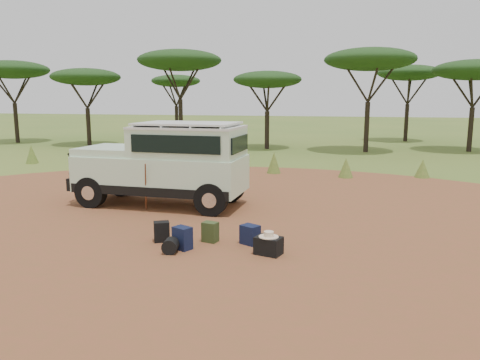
% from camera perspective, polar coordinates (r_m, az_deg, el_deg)
% --- Properties ---
extents(ground, '(140.00, 140.00, 0.00)m').
position_cam_1_polar(ground, '(11.59, -3.03, -5.98)').
color(ground, '#486A25').
rests_on(ground, ground).
extents(dirt_clearing, '(23.00, 23.00, 0.01)m').
position_cam_1_polar(dirt_clearing, '(11.59, -3.03, -5.96)').
color(dirt_clearing, brown).
rests_on(dirt_clearing, ground).
extents(grass_fringe, '(36.60, 1.60, 0.90)m').
position_cam_1_polar(grass_fringe, '(19.79, 4.42, 1.91)').
color(grass_fringe, '#486A25').
rests_on(grass_fringe, ground).
extents(acacia_treeline, '(46.70, 13.20, 6.26)m').
position_cam_1_polar(acacia_treeline, '(30.63, 9.15, 13.07)').
color(acacia_treeline, black).
rests_on(acacia_treeline, ground).
extents(safari_vehicle, '(5.21, 2.22, 2.48)m').
position_cam_1_polar(safari_vehicle, '(14.04, -8.96, 1.75)').
color(safari_vehicle, silver).
rests_on(safari_vehicle, ground).
extents(walking_staff, '(0.29, 0.52, 1.42)m').
position_cam_1_polar(walking_staff, '(13.34, -11.42, -0.90)').
color(walking_staff, brown).
rests_on(walking_staff, ground).
extents(backpack_black, '(0.41, 0.37, 0.46)m').
position_cam_1_polar(backpack_black, '(10.67, -9.53, -6.24)').
color(backpack_black, black).
rests_on(backpack_black, ground).
extents(backpack_navy, '(0.46, 0.41, 0.49)m').
position_cam_1_polar(backpack_navy, '(10.08, -7.03, -7.05)').
color(backpack_navy, '#12193B').
rests_on(backpack_navy, ground).
extents(backpack_olive, '(0.38, 0.31, 0.46)m').
position_cam_1_polar(backpack_olive, '(10.52, -3.65, -6.36)').
color(backpack_olive, '#364620').
rests_on(backpack_olive, ground).
extents(duffel_navy, '(0.48, 0.44, 0.43)m').
position_cam_1_polar(duffel_navy, '(10.35, 1.23, -6.69)').
color(duffel_navy, '#12193B').
rests_on(duffel_navy, ground).
extents(hard_case, '(0.61, 0.50, 0.37)m').
position_cam_1_polar(hard_case, '(9.73, 3.50, -8.00)').
color(hard_case, black).
rests_on(hard_case, ground).
extents(stuff_sack, '(0.36, 0.36, 0.32)m').
position_cam_1_polar(stuff_sack, '(9.90, -8.46, -7.95)').
color(stuff_sack, black).
rests_on(stuff_sack, ground).
extents(safari_hat, '(0.41, 0.41, 0.12)m').
position_cam_1_polar(safari_hat, '(9.66, 3.52, -6.70)').
color(safari_hat, beige).
rests_on(safari_hat, hard_case).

